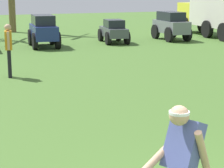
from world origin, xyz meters
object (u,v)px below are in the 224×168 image
(box_truck, at_px, (212,13))
(parked_car_slot_f, at_px, (171,25))
(frisbee_thrower, at_px, (183,160))
(parked_car_slot_e, at_px, (114,31))
(parked_car_slot_d, at_px, (43,30))
(teammate_near_sideline, at_px, (9,45))

(box_truck, bearing_deg, parked_car_slot_f, -165.62)
(frisbee_thrower, distance_m, box_truck, 19.76)
(parked_car_slot_f, bearing_deg, box_truck, 14.38)
(parked_car_slot_e, bearing_deg, box_truck, 7.58)
(parked_car_slot_e, bearing_deg, frisbee_thrower, -108.08)
(frisbee_thrower, xyz_separation_m, box_truck, (11.02, 16.40, 0.43))
(frisbee_thrower, xyz_separation_m, parked_car_slot_f, (8.18, 15.67, -0.06))
(parked_car_slot_d, bearing_deg, parked_car_slot_e, 4.98)
(parked_car_slot_d, relative_size, parked_car_slot_e, 1.05)
(frisbee_thrower, bearing_deg, teammate_near_sideline, 94.07)
(parked_car_slot_e, bearing_deg, parked_car_slot_f, 1.12)
(parked_car_slot_f, bearing_deg, teammate_near_sideline, -143.01)
(box_truck, bearing_deg, parked_car_slot_e, -172.42)
(frisbee_thrower, height_order, parked_car_slot_d, frisbee_thrower)
(parked_car_slot_d, bearing_deg, parked_car_slot_f, 3.15)
(parked_car_slot_d, height_order, parked_car_slot_e, parked_car_slot_d)
(parked_car_slot_d, distance_m, parked_car_slot_e, 3.44)
(parked_car_slot_e, xyz_separation_m, parked_car_slot_f, (3.09, 0.06, 0.18))
(frisbee_thrower, distance_m, parked_car_slot_f, 17.68)
(frisbee_thrower, bearing_deg, box_truck, 56.09)
(frisbee_thrower, height_order, teammate_near_sideline, teammate_near_sideline)
(parked_car_slot_e, bearing_deg, parked_car_slot_d, -175.02)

